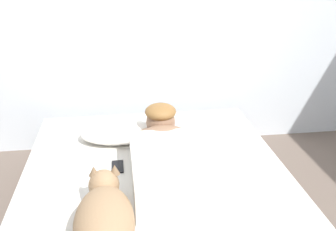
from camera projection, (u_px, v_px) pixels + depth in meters
The scene contains 6 objects.
bed at pixel (157, 205), 2.19m from camera, with size 1.56×1.91×0.37m.
pillow at pixel (120, 132), 2.53m from camera, with size 0.52×0.32×0.11m, color white.
person_lying at pixel (168, 155), 2.14m from camera, with size 0.43×0.92×0.27m.
dog at pixel (104, 217), 1.64m from camera, with size 0.26×0.57×0.21m.
coffee_cup at pixel (186, 139), 2.47m from camera, with size 0.12×0.09×0.07m.
cell_phone at pixel (118, 167), 2.22m from camera, with size 0.07×0.14×0.01m, color black.
Camera 1 is at (-0.30, -1.40, 1.52)m, focal length 40.51 mm.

